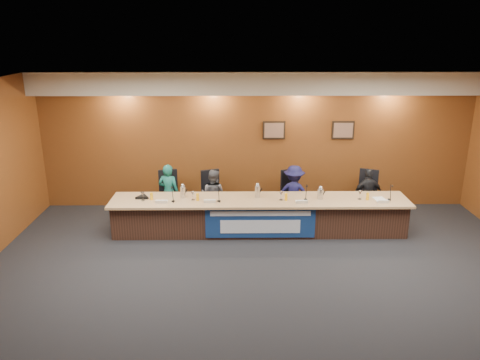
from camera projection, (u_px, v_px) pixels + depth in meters
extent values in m
plane|color=black|center=(266.00, 292.00, 7.57)|extent=(10.00, 10.00, 0.00)
cube|color=silver|center=(270.00, 93.00, 6.59)|extent=(10.00, 8.00, 0.04)
cube|color=brown|center=(256.00, 141.00, 10.89)|extent=(10.00, 0.04, 3.20)
cube|color=beige|center=(258.00, 83.00, 10.24)|extent=(10.00, 0.50, 0.50)
cube|color=#3A2117|center=(259.00, 216.00, 9.75)|extent=(6.00, 0.80, 0.70)
cube|color=tan|center=(260.00, 200.00, 9.59)|extent=(6.10, 0.95, 0.05)
cube|color=navy|center=(260.00, 223.00, 9.34)|extent=(2.20, 0.02, 0.65)
cube|color=silver|center=(260.00, 214.00, 9.27)|extent=(2.00, 0.01, 0.10)
cube|color=silver|center=(260.00, 227.00, 9.35)|extent=(1.60, 0.01, 0.28)
cube|color=black|center=(274.00, 130.00, 10.79)|extent=(0.52, 0.04, 0.42)
cube|color=black|center=(343.00, 130.00, 10.81)|extent=(0.52, 0.04, 0.42)
imported|color=#155D51|center=(169.00, 193.00, 10.29)|extent=(0.53, 0.41, 1.29)
imported|color=#525157|center=(213.00, 195.00, 10.32)|extent=(0.68, 0.61, 1.16)
imported|color=#15143E|center=(294.00, 193.00, 10.32)|extent=(0.88, 0.61, 1.25)
imported|color=black|center=(368.00, 194.00, 10.35)|extent=(0.71, 0.37, 1.17)
cube|color=black|center=(170.00, 198.00, 10.43)|extent=(0.58, 0.58, 0.08)
cube|color=black|center=(213.00, 198.00, 10.44)|extent=(0.62, 0.62, 0.08)
cube|color=black|center=(293.00, 198.00, 10.46)|extent=(0.60, 0.60, 0.08)
cube|color=black|center=(366.00, 197.00, 10.48)|extent=(0.63, 0.63, 0.08)
cube|color=white|center=(161.00, 201.00, 9.31)|extent=(0.24, 0.08, 0.10)
cylinder|color=black|center=(173.00, 201.00, 9.43)|extent=(0.07, 0.07, 0.02)
cylinder|color=#FFB213|center=(152.00, 196.00, 9.52)|extent=(0.06, 0.06, 0.15)
cylinder|color=silver|center=(143.00, 196.00, 9.46)|extent=(0.08, 0.08, 0.18)
cube|color=white|center=(210.00, 201.00, 9.33)|extent=(0.24, 0.08, 0.10)
cylinder|color=black|center=(219.00, 201.00, 9.44)|extent=(0.07, 0.07, 0.02)
cylinder|color=#FFB213|center=(198.00, 197.00, 9.47)|extent=(0.06, 0.06, 0.15)
cylinder|color=silver|center=(193.00, 196.00, 9.50)|extent=(0.08, 0.08, 0.18)
cube|color=white|center=(302.00, 202.00, 9.30)|extent=(0.24, 0.08, 0.10)
cylinder|color=black|center=(306.00, 199.00, 9.52)|extent=(0.07, 0.07, 0.02)
cylinder|color=#FFB213|center=(286.00, 197.00, 9.48)|extent=(0.06, 0.06, 0.15)
cylinder|color=silver|center=(281.00, 196.00, 9.49)|extent=(0.08, 0.08, 0.18)
cube|color=white|center=(383.00, 201.00, 9.32)|extent=(0.24, 0.08, 0.10)
cylinder|color=black|center=(389.00, 199.00, 9.53)|extent=(0.07, 0.07, 0.02)
cylinder|color=#FFB213|center=(368.00, 196.00, 9.51)|extent=(0.06, 0.06, 0.15)
cylinder|color=silver|center=(360.00, 195.00, 9.54)|extent=(0.08, 0.08, 0.18)
cylinder|color=silver|center=(183.00, 192.00, 9.62)|extent=(0.11, 0.11, 0.25)
cylinder|color=silver|center=(257.00, 191.00, 9.64)|extent=(0.11, 0.11, 0.26)
cylinder|color=silver|center=(320.00, 194.00, 9.55)|extent=(0.12, 0.12, 0.22)
cylinder|color=black|center=(143.00, 197.00, 9.62)|extent=(0.32, 0.32, 0.05)
cube|color=white|center=(380.00, 199.00, 9.56)|extent=(0.26, 0.33, 0.01)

